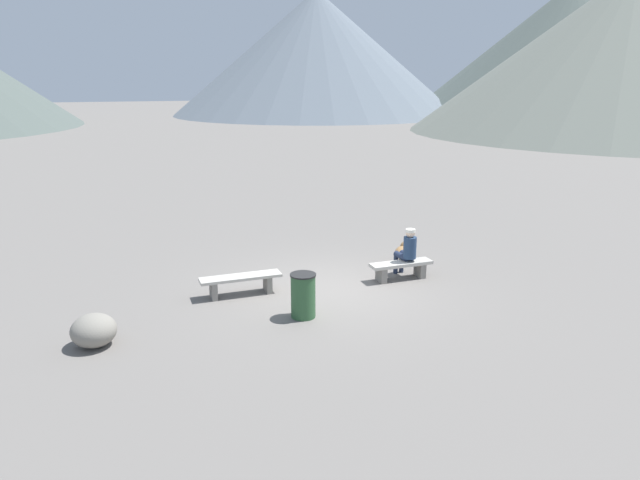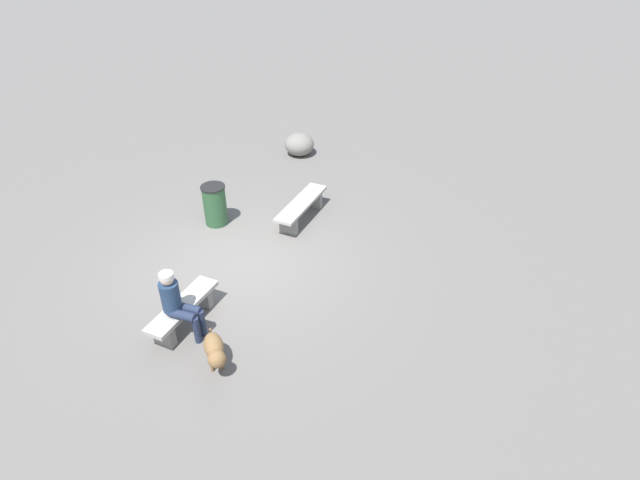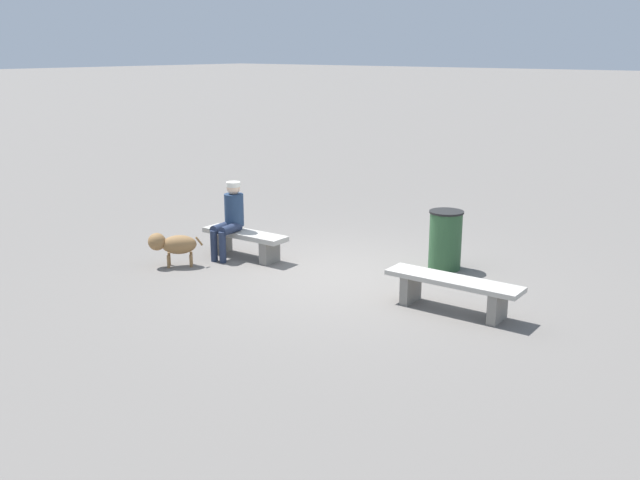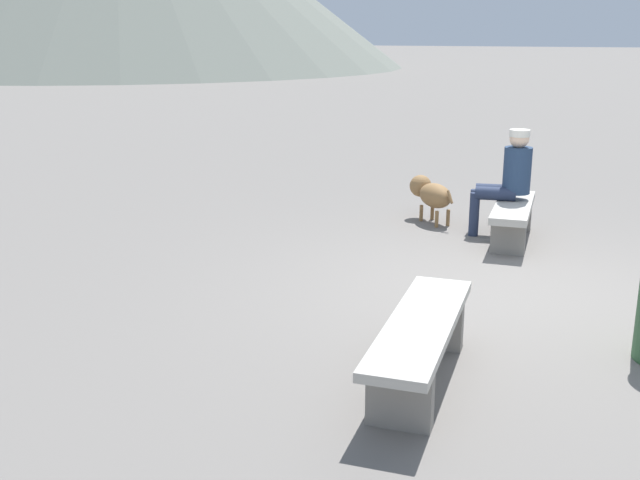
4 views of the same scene
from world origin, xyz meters
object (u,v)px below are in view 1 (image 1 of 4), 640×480
Objects in this scene: bench_right at (401,267)px; dog at (402,251)px; bench_left at (241,281)px; trash_bin at (303,295)px; boulder at (94,330)px; seated_person at (407,249)px.

dog reaches higher than bench_right.
bench_left reaches higher than bench_right.
trash_bin is 3.91m from boulder.
bench_right is 1.70× the size of trash_bin.
seated_person is at bearing -155.36° from dog.
seated_person is 7.12m from boulder.
dog is at bearing 60.70° from bench_right.
boulder is at bearing -178.10° from trash_bin.
dog is (0.52, 1.04, 0.06)m from bench_right.
seated_person is 1.83× the size of dog.
bench_right is 2.29× the size of dog.
seated_person is at bearing 26.84° from bench_right.
seated_person is 1.35× the size of trash_bin.
boulder is (-6.71, -1.58, 0.00)m from bench_right.
boulder reaches higher than bench_right.
boulder reaches higher than dog.
bench_left is 4.00m from seated_person.
trash_bin is (-2.81, -1.45, 0.16)m from bench_right.
bench_left is 1.17× the size of bench_right.
boulder is at bearing 153.88° from dog.
seated_person reaches higher than bench_left.
seated_person is (0.20, 0.11, 0.40)m from bench_right.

